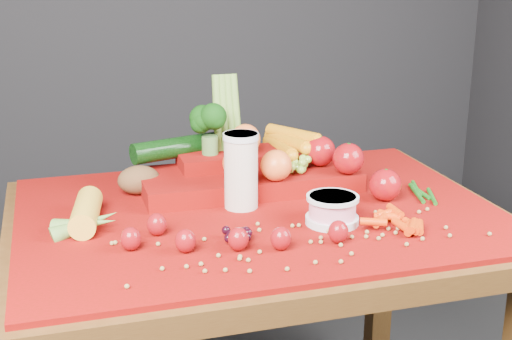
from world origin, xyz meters
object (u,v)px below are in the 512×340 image
object	(u,v)px
table	(258,254)
produce_mound	(256,164)
milk_glass	(241,168)
yogurt_bowl	(332,209)

from	to	relation	value
table	produce_mound	distance (m)	0.23
milk_glass	yogurt_bowl	distance (m)	0.23
table	yogurt_bowl	distance (m)	0.22
milk_glass	produce_mound	distance (m)	0.15
milk_glass	yogurt_bowl	world-z (taller)	milk_glass
milk_glass	produce_mound	bearing A→B (deg)	60.49
yogurt_bowl	table	bearing A→B (deg)	136.72
milk_glass	yogurt_bowl	bearing A→B (deg)	-43.34
milk_glass	table	bearing A→B (deg)	-43.57
yogurt_bowl	milk_glass	bearing A→B (deg)	136.66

